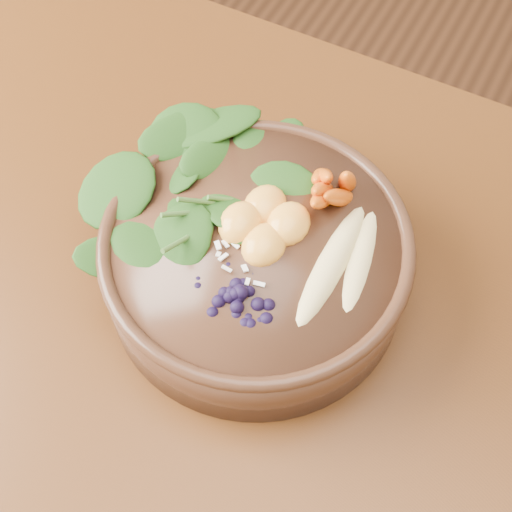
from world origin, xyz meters
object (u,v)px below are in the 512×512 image
banana_halves (347,254)px  mandarin_cluster (264,215)px  stoneware_bowl (256,262)px  kale_heap (231,164)px  blueberry_pile (237,285)px  carrot_cluster (338,163)px

banana_halves → mandarin_cluster: 0.07m
stoneware_bowl → kale_heap: 0.08m
banana_halves → blueberry_pile: blueberry_pile is taller
carrot_cluster → banana_halves: bearing=-66.9°
stoneware_bowl → carrot_cluster: carrot_cluster is taller
banana_halves → blueberry_pile: (-0.06, -0.06, 0.01)m
stoneware_bowl → blueberry_pile: bearing=-78.2°
kale_heap → banana_halves: 0.12m
banana_halves → blueberry_pile: size_ratio=1.25×
mandarin_cluster → kale_heap: bearing=147.2°
mandarin_cluster → blueberry_pile: size_ratio=0.69×
stoneware_bowl → mandarin_cluster: 0.05m
kale_heap → mandarin_cluster: 0.05m
stoneware_bowl → carrot_cluster: 0.10m
kale_heap → mandarin_cluster: bearing=-32.8°
kale_heap → banana_halves: size_ratio=1.14×
mandarin_cluster → blueberry_pile: bearing=-80.3°
carrot_cluster → kale_heap: bearing=-169.5°
kale_heap → carrot_cluster: size_ratio=2.38×
blueberry_pile → stoneware_bowl: bearing=101.8°
kale_heap → carrot_cluster: bearing=19.5°
stoneware_bowl → carrot_cluster: size_ratio=3.62×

